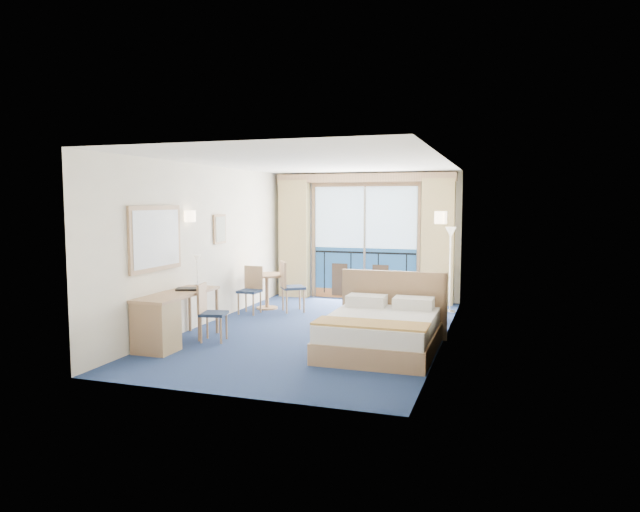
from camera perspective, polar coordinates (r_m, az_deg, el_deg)
The scene contains 22 objects.
floor at distance 9.28m, azimuth -0.25°, elevation -7.50°, with size 6.50×6.50×0.00m, color navy.
room_walls at distance 9.05m, azimuth -0.25°, elevation 3.54°, with size 4.04×6.54×2.72m.
balcony_door at distance 12.18m, azimuth 4.46°, elevation 1.01°, with size 2.36×0.03×2.52m.
curtain_left at distance 12.49m, azimuth -2.60°, elevation 1.73°, with size 0.65×0.22×2.55m, color tan.
curtain_right at distance 11.76m, azimuth 11.69°, elevation 1.40°, with size 0.65×0.22×2.55m, color tan.
pelmet at distance 12.04m, azimuth 4.41°, elevation 7.80°, with size 3.80×0.25×0.18m, color tan.
mirror at distance 8.58m, azimuth -16.09°, elevation 1.70°, with size 0.05×1.25×0.95m.
wall_print at distance 10.25m, azimuth -9.98°, elevation 2.68°, with size 0.04×0.42×0.52m.
sconce_left at distance 9.31m, azimuth -12.87°, elevation 3.90°, with size 0.18×0.18×0.18m, color #FFE0B2.
sconce_right at distance 8.49m, azimuth 11.98°, elevation 3.78°, with size 0.18×0.18×0.18m, color #FFE0B2.
bed at distance 8.06m, azimuth 6.16°, elevation -7.44°, with size 1.63×1.93×1.02m.
nightstand at distance 9.23m, azimuth 11.24°, elevation -6.13°, with size 0.37×0.35×0.49m, color #997D51.
phone at distance 9.16m, azimuth 11.52°, elevation -4.42°, with size 0.18×0.14×0.08m, color silver.
armchair at distance 10.60m, azimuth 8.93°, elevation -4.22°, with size 0.67×0.69×0.63m, color #4C515D.
floor_lamp at distance 10.91m, azimuth 12.92°, elevation 0.79°, with size 0.22×0.22×1.61m.
desk at distance 8.33m, azimuth -15.62°, elevation -6.27°, with size 0.55×1.60×0.75m.
desk_chair at distance 8.69m, azimuth -11.07°, elevation -5.21°, with size 0.45×0.44×0.86m.
folder at distance 8.86m, azimuth -13.12°, elevation -3.23°, with size 0.32×0.24×0.03m, color black.
desk_lamp at distance 9.13m, azimuth -12.20°, elevation -0.79°, with size 0.13×0.13×0.48m.
round_table at distance 11.16m, azimuth -5.33°, elevation -2.64°, with size 0.76×0.76×0.68m.
table_chair_a at distance 10.80m, azimuth -3.13°, elevation -2.76°, with size 0.58×0.58×0.96m.
table_chair_b at distance 10.75m, azimuth -6.89°, elevation -3.07°, with size 0.39×0.40×0.88m.
Camera 1 is at (2.83, -8.59, 2.07)m, focal length 32.00 mm.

